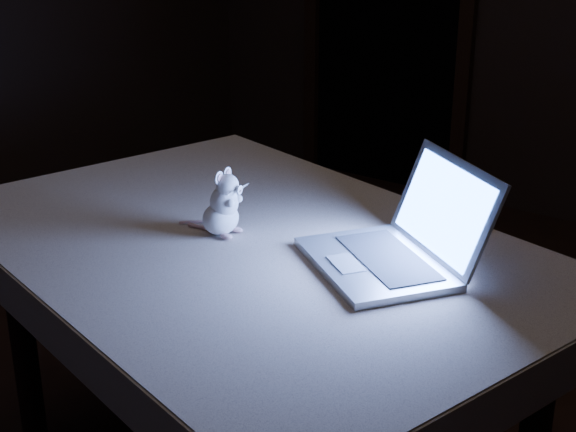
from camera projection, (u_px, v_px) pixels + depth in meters
The scene contains 4 objects.
table at pixel (250, 380), 2.21m from camera, with size 1.47×0.95×0.79m, color black, non-canonical shape.
tablecloth at pixel (242, 262), 2.07m from camera, with size 1.59×1.06×0.11m, color beige, non-canonical shape.
laptop at pixel (377, 217), 1.87m from camera, with size 0.37×0.32×0.25m, color #B0B0B5, non-canonical shape.
plush_mouse at pixel (220, 202), 2.07m from camera, with size 0.13×0.13×0.17m, color white, non-canonical shape.
Camera 1 is at (1.23, -1.61, 1.61)m, focal length 52.00 mm.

